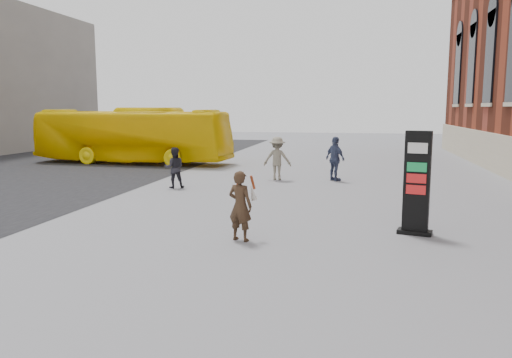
% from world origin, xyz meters
% --- Properties ---
extents(ground, '(100.00, 100.00, 0.00)m').
position_xyz_m(ground, '(0.00, 0.00, 0.00)').
color(ground, '#9E9EA3').
extents(info_pylon, '(0.86, 0.57, 2.47)m').
position_xyz_m(info_pylon, '(4.45, 1.01, 1.23)').
color(info_pylon, black).
rests_on(info_pylon, ground).
extents(woman, '(0.73, 0.69, 1.61)m').
position_xyz_m(woman, '(0.48, -0.37, 0.82)').
color(woman, '#312316').
rests_on(woman, ground).
extents(bus, '(10.98, 3.26, 3.02)m').
position_xyz_m(bus, '(-8.91, 14.14, 1.51)').
color(bus, yellow).
rests_on(bus, road).
extents(pedestrian_a, '(0.90, 0.81, 1.53)m').
position_xyz_m(pedestrian_a, '(-3.67, 6.49, 0.77)').
color(pedestrian_a, '#23232A').
rests_on(pedestrian_a, ground).
extents(pedestrian_b, '(1.17, 0.68, 1.80)m').
position_xyz_m(pedestrian_b, '(-0.19, 9.35, 0.90)').
color(pedestrian_b, gray).
rests_on(pedestrian_b, ground).
extents(pedestrian_c, '(1.06, 1.09, 1.83)m').
position_xyz_m(pedestrian_c, '(2.20, 9.54, 0.92)').
color(pedestrian_c, '#3F4869').
rests_on(pedestrian_c, ground).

